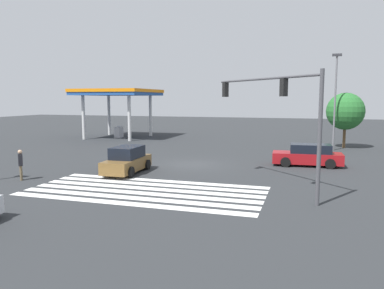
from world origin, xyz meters
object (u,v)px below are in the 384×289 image
(car_0, at_px, (308,155))
(car_2, at_px, (127,161))
(traffic_signal_mast, at_px, (280,105))
(tree_corner_a, at_px, (345,111))
(pedestrian, at_px, (21,163))
(street_light_pole_a, at_px, (335,94))

(car_0, bearing_deg, car_2, 25.47)
(traffic_signal_mast, distance_m, tree_corner_a, 19.78)
(car_0, xyz_separation_m, tree_corner_a, (3.25, 10.96, 2.72))
(car_2, bearing_deg, tree_corner_a, 138.10)
(car_2, height_order, pedestrian, pedestrian)
(car_0, relative_size, car_2, 1.11)
(car_0, height_order, tree_corner_a, tree_corner_a)
(traffic_signal_mast, xyz_separation_m, car_0, (1.40, 8.25, -3.58))
(pedestrian, bearing_deg, tree_corner_a, 2.38)
(pedestrian, height_order, street_light_pole_a, street_light_pole_a)
(car_2, bearing_deg, traffic_signal_mast, 73.90)
(car_0, xyz_separation_m, car_2, (-10.83, -5.89, 0.04))
(car_0, relative_size, pedestrian, 2.70)
(car_2, relative_size, tree_corner_a, 0.82)
(traffic_signal_mast, height_order, car_0, traffic_signal_mast)
(pedestrian, xyz_separation_m, tree_corner_a, (18.85, 20.59, 2.46))
(traffic_signal_mast, bearing_deg, street_light_pole_a, -56.70)
(car_2, relative_size, street_light_pole_a, 0.50)
(car_2, xyz_separation_m, street_light_pole_a, (12.99, 14.82, 4.30))
(street_light_pole_a, height_order, tree_corner_a, street_light_pole_a)
(pedestrian, bearing_deg, car_0, -13.45)
(street_light_pole_a, bearing_deg, car_2, -131.24)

